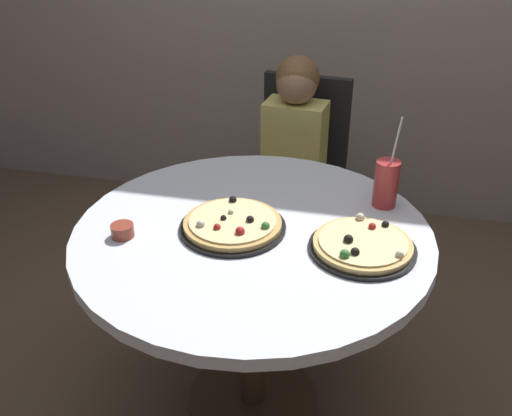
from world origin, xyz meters
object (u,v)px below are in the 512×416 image
dining_table (253,258)px  soda_cup (386,183)px  pizza_veggie (233,224)px  diner_child (288,195)px  chair_wooden (299,169)px  pizza_cheese (362,245)px  sauce_bowl (122,231)px

dining_table → soda_cup: bearing=32.6°
pizza_veggie → soda_cup: soda_cup is taller
diner_child → pizza_veggie: bearing=-94.0°
chair_wooden → pizza_cheese: size_ratio=3.00×
dining_table → pizza_cheese: pizza_cheese is taller
dining_table → diner_child: size_ratio=1.04×
dining_table → sauce_bowl: sauce_bowl is taller
chair_wooden → sauce_bowl: size_ratio=13.57×
dining_table → pizza_cheese: bearing=-6.7°
pizza_veggie → pizza_cheese: same height
chair_wooden → diner_child: bearing=-95.8°
pizza_veggie → soda_cup: (0.45, 0.26, 0.06)m
chair_wooden → dining_table: bearing=-90.6°
diner_child → pizza_cheese: (0.35, -0.78, 0.28)m
chair_wooden → pizza_veggie: chair_wooden is taller
pizza_cheese → soda_cup: size_ratio=1.03×
pizza_cheese → chair_wooden: bearing=109.1°
sauce_bowl → pizza_veggie: bearing=19.9°
pizza_veggie → soda_cup: 0.53m
pizza_veggie → chair_wooden: bearing=85.6°
dining_table → chair_wooden: 0.92m
diner_child → sauce_bowl: (-0.37, -0.86, 0.29)m
dining_table → chair_wooden: (0.01, 0.92, -0.11)m
diner_child → chair_wooden: bearing=84.2°
sauce_bowl → soda_cup: bearing=26.0°
soda_cup → sauce_bowl: size_ratio=4.38×
dining_table → chair_wooden: bearing=89.4°
chair_wooden → sauce_bowl: bearing=-110.4°
soda_cup → sauce_bowl: 0.86m
diner_child → pizza_veggie: size_ratio=3.25×
pizza_veggie → soda_cup: size_ratio=1.09×
diner_child → dining_table: bearing=-89.3°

